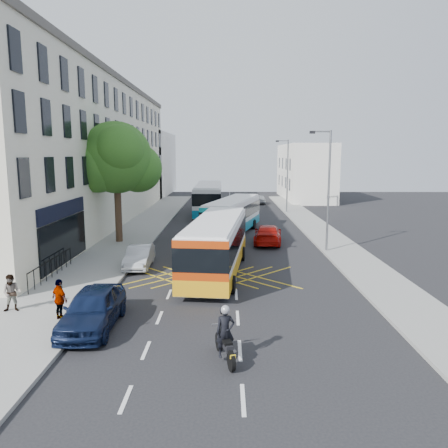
{
  "coord_description": "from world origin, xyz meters",
  "views": [
    {
      "loc": [
        -0.44,
        -16.96,
        6.61
      ],
      "look_at": [
        -0.63,
        10.44,
        2.2
      ],
      "focal_mm": 35.0,
      "sensor_mm": 36.0,
      "label": 1
    }
  ],
  "objects_px": {
    "bus_far": "(208,199)",
    "parked_car_silver": "(139,257)",
    "parked_car_blue": "(93,309)",
    "pedestrian_far": "(60,299)",
    "bus_near": "(217,245)",
    "lamp_near": "(327,184)",
    "red_hatchback": "(268,234)",
    "distant_car_grey": "(215,201)",
    "motorbike": "(225,335)",
    "pedestrian_near": "(12,293)",
    "distant_car_silver": "(259,199)",
    "street_tree": "(116,158)",
    "bus_mid": "(233,216)",
    "lamp_far": "(287,172)"
  },
  "relations": [
    {
      "from": "bus_mid",
      "to": "distant_car_silver",
      "type": "height_order",
      "value": "bus_mid"
    },
    {
      "from": "parked_car_silver",
      "to": "distant_car_grey",
      "type": "xyz_separation_m",
      "value": [
        3.61,
        30.29,
        -0.01
      ]
    },
    {
      "from": "parked_car_silver",
      "to": "red_hatchback",
      "type": "relative_size",
      "value": 0.8
    },
    {
      "from": "lamp_near",
      "to": "bus_far",
      "type": "bearing_deg",
      "value": 115.04
    },
    {
      "from": "parked_car_silver",
      "to": "pedestrian_far",
      "type": "distance_m",
      "value": 8.75
    },
    {
      "from": "parked_car_blue",
      "to": "red_hatchback",
      "type": "relative_size",
      "value": 0.94
    },
    {
      "from": "parked_car_silver",
      "to": "parked_car_blue",
      "type": "bearing_deg",
      "value": -91.48
    },
    {
      "from": "lamp_far",
      "to": "bus_mid",
      "type": "height_order",
      "value": "lamp_far"
    },
    {
      "from": "distant_car_grey",
      "to": "distant_car_silver",
      "type": "height_order",
      "value": "distant_car_grey"
    },
    {
      "from": "red_hatchback",
      "to": "pedestrian_far",
      "type": "distance_m",
      "value": 18.29
    },
    {
      "from": "parked_car_blue",
      "to": "parked_car_silver",
      "type": "relative_size",
      "value": 1.18
    },
    {
      "from": "motorbike",
      "to": "red_hatchback",
      "type": "bearing_deg",
      "value": 64.82
    },
    {
      "from": "bus_mid",
      "to": "motorbike",
      "type": "bearing_deg",
      "value": -75.79
    },
    {
      "from": "distant_car_silver",
      "to": "pedestrian_near",
      "type": "bearing_deg",
      "value": 67.33
    },
    {
      "from": "bus_near",
      "to": "red_hatchback",
      "type": "xyz_separation_m",
      "value": [
        3.61,
        8.14,
        -0.91
      ]
    },
    {
      "from": "street_tree",
      "to": "distant_car_silver",
      "type": "height_order",
      "value": "street_tree"
    },
    {
      "from": "bus_far",
      "to": "red_hatchback",
      "type": "height_order",
      "value": "bus_far"
    },
    {
      "from": "lamp_near",
      "to": "pedestrian_near",
      "type": "height_order",
      "value": "lamp_near"
    },
    {
      "from": "bus_far",
      "to": "parked_car_silver",
      "type": "xyz_separation_m",
      "value": [
        -3.12,
        -22.54,
        -1.14
      ]
    },
    {
      "from": "motorbike",
      "to": "pedestrian_near",
      "type": "height_order",
      "value": "motorbike"
    },
    {
      "from": "bus_far",
      "to": "parked_car_silver",
      "type": "bearing_deg",
      "value": -98.37
    },
    {
      "from": "lamp_far",
      "to": "pedestrian_far",
      "type": "relative_size",
      "value": 4.87
    },
    {
      "from": "bus_near",
      "to": "parked_car_silver",
      "type": "xyz_separation_m",
      "value": [
        -4.57,
        1.2,
        -0.97
      ]
    },
    {
      "from": "bus_near",
      "to": "bus_far",
      "type": "height_order",
      "value": "bus_far"
    },
    {
      "from": "bus_near",
      "to": "pedestrian_near",
      "type": "distance_m",
      "value": 10.58
    },
    {
      "from": "motorbike",
      "to": "parked_car_silver",
      "type": "relative_size",
      "value": 0.53
    },
    {
      "from": "bus_mid",
      "to": "red_hatchback",
      "type": "distance_m",
      "value": 4.78
    },
    {
      "from": "bus_mid",
      "to": "distant_car_grey",
      "type": "height_order",
      "value": "bus_mid"
    },
    {
      "from": "lamp_near",
      "to": "bus_near",
      "type": "height_order",
      "value": "lamp_near"
    },
    {
      "from": "red_hatchback",
      "to": "distant_car_grey",
      "type": "height_order",
      "value": "red_hatchback"
    },
    {
      "from": "red_hatchback",
      "to": "parked_car_silver",
      "type": "bearing_deg",
      "value": 46.5
    },
    {
      "from": "lamp_near",
      "to": "parked_car_blue",
      "type": "height_order",
      "value": "lamp_near"
    },
    {
      "from": "bus_far",
      "to": "distant_car_grey",
      "type": "xyz_separation_m",
      "value": [
        0.49,
        7.74,
        -1.16
      ]
    },
    {
      "from": "street_tree",
      "to": "bus_near",
      "type": "xyz_separation_m",
      "value": [
        7.48,
        -8.13,
        -4.68
      ]
    },
    {
      "from": "parked_car_silver",
      "to": "distant_car_silver",
      "type": "distance_m",
      "value": 34.95
    },
    {
      "from": "motorbike",
      "to": "distant_car_silver",
      "type": "xyz_separation_m",
      "value": [
        4.42,
        45.38,
        -0.28
      ]
    },
    {
      "from": "bus_mid",
      "to": "red_hatchback",
      "type": "height_order",
      "value": "bus_mid"
    },
    {
      "from": "parked_car_silver",
      "to": "pedestrian_near",
      "type": "distance_m",
      "value": 8.58
    },
    {
      "from": "lamp_near",
      "to": "parked_car_blue",
      "type": "relative_size",
      "value": 1.74
    },
    {
      "from": "parked_car_blue",
      "to": "pedestrian_far",
      "type": "height_order",
      "value": "pedestrian_far"
    },
    {
      "from": "street_tree",
      "to": "red_hatchback",
      "type": "xyz_separation_m",
      "value": [
        11.1,
        0.01,
        -5.59
      ]
    },
    {
      "from": "street_tree",
      "to": "pedestrian_far",
      "type": "height_order",
      "value": "street_tree"
    },
    {
      "from": "parked_car_silver",
      "to": "distant_car_grey",
      "type": "height_order",
      "value": "parked_car_silver"
    },
    {
      "from": "street_tree",
      "to": "red_hatchback",
      "type": "relative_size",
      "value": 1.81
    },
    {
      "from": "bus_near",
      "to": "distant_car_grey",
      "type": "xyz_separation_m",
      "value": [
        -0.96,
        31.48,
        -0.99
      ]
    },
    {
      "from": "bus_near",
      "to": "bus_far",
      "type": "distance_m",
      "value": 23.79
    },
    {
      "from": "bus_mid",
      "to": "parked_car_blue",
      "type": "bearing_deg",
      "value": -90.07
    },
    {
      "from": "bus_near",
      "to": "parked_car_blue",
      "type": "relative_size",
      "value": 2.42
    },
    {
      "from": "distant_car_silver",
      "to": "street_tree",
      "type": "bearing_deg",
      "value": 60.14
    },
    {
      "from": "parked_car_blue",
      "to": "pedestrian_far",
      "type": "distance_m",
      "value": 1.53
    }
  ]
}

